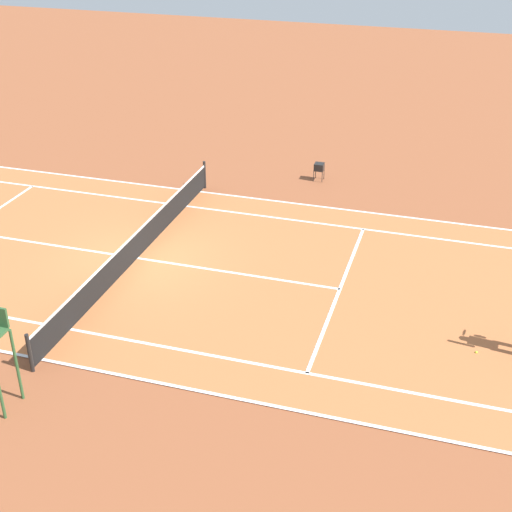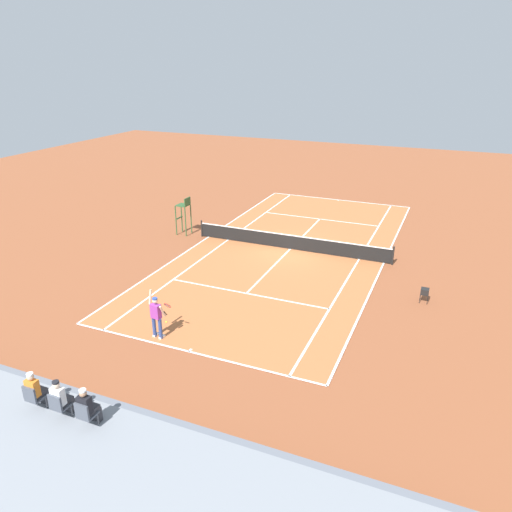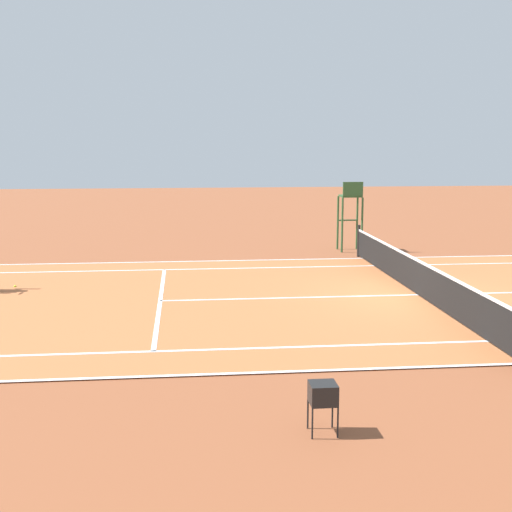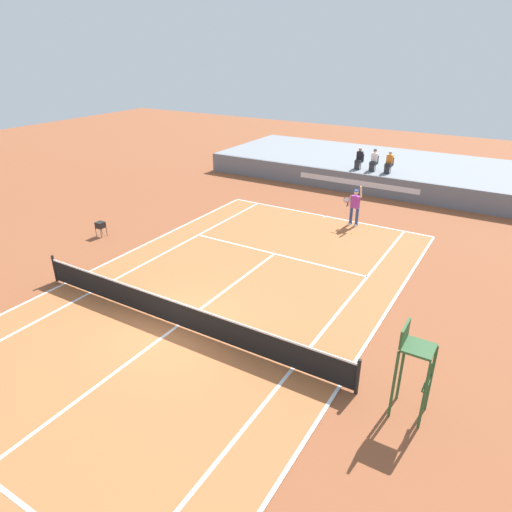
% 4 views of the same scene
% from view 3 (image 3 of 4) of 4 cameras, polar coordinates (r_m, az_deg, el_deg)
% --- Properties ---
extents(ground_plane, '(80.00, 80.00, 0.00)m').
position_cam_3_polar(ground_plane, '(18.10, 12.93, -3.17)').
color(ground_plane, brown).
extents(court, '(11.08, 23.88, 0.03)m').
position_cam_3_polar(court, '(18.10, 12.93, -3.14)').
color(court, '#B76638').
rests_on(court, ground).
extents(net, '(11.98, 0.10, 1.07)m').
position_cam_3_polar(net, '(17.99, 12.99, -1.55)').
color(net, black).
rests_on(net, ground).
extents(tennis_ball, '(0.07, 0.07, 0.07)m').
position_cam_3_polar(tennis_ball, '(19.66, -19.02, -2.35)').
color(tennis_ball, '#D1E533').
rests_on(tennis_ball, ground).
extents(umpire_chair, '(0.77, 0.77, 2.44)m').
position_cam_3_polar(umpire_chair, '(24.68, 7.71, 3.98)').
color(umpire_chair, '#2D562D').
rests_on(umpire_chair, ground).
extents(ball_hopper, '(0.36, 0.36, 0.70)m').
position_cam_3_polar(ball_hopper, '(9.52, 5.47, -11.00)').
color(ball_hopper, black).
rests_on(ball_hopper, ground).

